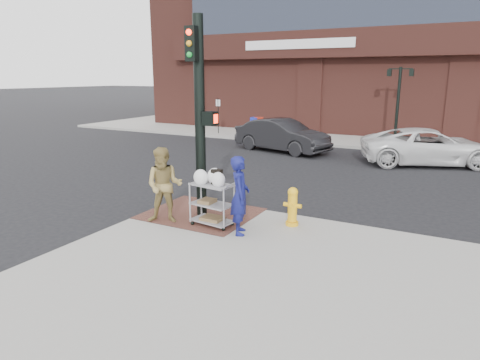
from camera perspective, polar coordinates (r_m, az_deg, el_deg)
The scene contains 13 objects.
ground at distance 10.50m, azimuth -5.16°, elevation -7.11°, with size 220.00×220.00×0.00m, color black.
brick_curb_ramp at distance 11.46m, azimuth -5.23°, elevation -4.45°, with size 2.80×2.40×0.01m, color #572D29.
lamp_post at distance 24.44m, azimuth 20.36°, elevation 10.36°, with size 1.32×0.22×4.00m.
parking_sign at distance 27.15m, azimuth -2.93°, elevation 8.55°, with size 0.05×0.05×2.20m, color black.
traffic_signal_pole at distance 10.75m, azimuth -5.37°, elevation 8.92°, with size 0.61×0.51×5.00m.
woman_blue at distance 9.77m, azimuth -0.01°, elevation -2.07°, with size 0.67×0.44×1.83m, color navy.
pedestrian_tan at distance 10.68m, azimuth -10.05°, elevation -0.72°, with size 0.92×0.72×1.89m, color olive.
sedan_dark at distance 21.54m, azimuth 5.60°, elevation 5.95°, with size 1.72×4.92×1.62m, color black.
minivan_white at distance 19.95m, azimuth 23.86°, elevation 4.08°, with size 2.55×5.53×1.54m, color white.
utility_cart at distance 10.38m, azimuth -3.76°, elevation -2.71°, with size 1.09×0.71×1.41m.
fire_hydrant at distance 10.50m, azimuth 7.01°, elevation -3.46°, with size 0.45×0.32×0.96m.
newsbox_red at distance 25.87m, azimuth 2.54°, elevation 7.11°, with size 0.48×0.43×1.13m, color #A82213.
newsbox_blue at distance 25.92m, azimuth 2.04°, elevation 7.11°, with size 0.47×0.43×1.12m, color #1928A7.
Camera 1 is at (5.42, -8.17, 3.74)m, focal length 32.00 mm.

